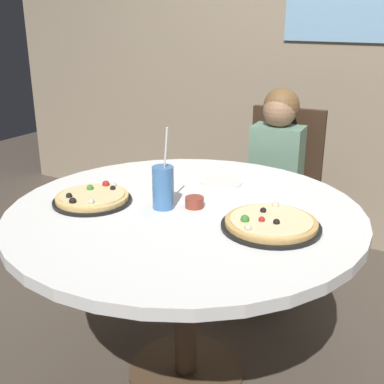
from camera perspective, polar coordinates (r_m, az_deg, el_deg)
The scene contains 10 objects.
ground_plane at distance 2.22m, azimuth -0.71°, elevation -20.19°, with size 8.00×8.00×0.00m, color #4C4238.
wall_with_window at distance 3.23m, azimuth 15.97°, elevation 19.65°, with size 5.20×0.14×2.90m.
dining_table at distance 1.86m, azimuth -0.80°, elevation -4.42°, with size 1.32×1.32×0.75m.
chair_wooden at distance 2.77m, azimuth 10.21°, elevation 0.66°, with size 0.44×0.44×0.95m.
diner_child at distance 2.62m, azimuth 9.06°, elevation -1.48°, with size 0.29×0.42×1.08m.
pizza_veggie at distance 1.92m, azimuth -11.46°, elevation -0.70°, with size 0.30×0.30×0.05m.
pizza_cheese at distance 1.68m, azimuth 9.07°, elevation -3.67°, with size 0.34×0.34×0.05m.
soda_cup at distance 1.81m, azimuth -3.36°, elevation 0.56°, with size 0.08×0.08×0.31m.
sauce_bowl at distance 1.83m, azimuth 0.29°, elevation -1.19°, with size 0.07×0.07×0.04m, color brown.
plate_small at distance 2.10m, azimuth 3.43°, elevation 1.15°, with size 0.18×0.18×0.01m, color white.
Camera 1 is at (0.90, -1.44, 1.43)m, focal length 46.05 mm.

